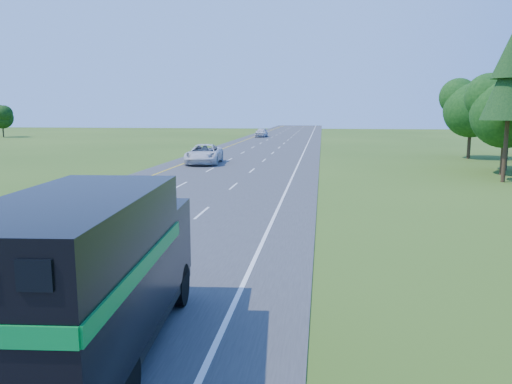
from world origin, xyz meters
TOP-DOWN VIEW (x-y plane):
  - road at (0.00, 50.00)m, footprint 15.00×260.00m
  - lane_markings at (0.00, 50.00)m, footprint 11.15×260.00m
  - horse_truck at (3.31, 13.95)m, footprint 3.13×8.20m
  - white_suv at (-3.51, 51.97)m, footprint 3.61×6.87m
  - far_car at (-3.99, 101.46)m, footprint 2.23×5.16m

SIDE VIEW (x-z plane):
  - road at x=0.00m, z-range 0.00..0.04m
  - lane_markings at x=0.00m, z-range 0.04..0.05m
  - far_car at x=-3.99m, z-range 0.04..1.77m
  - white_suv at x=-3.51m, z-range 0.04..1.88m
  - horse_truck at x=3.31m, z-range 0.16..3.72m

